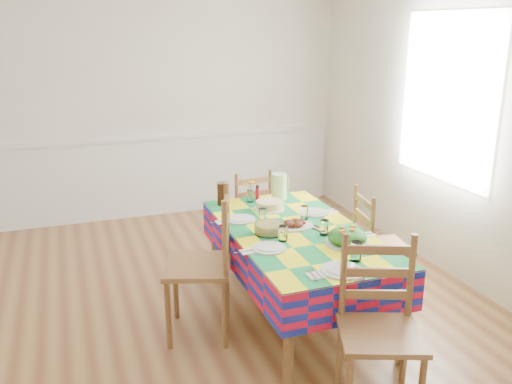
# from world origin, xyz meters

# --- Properties ---
(room) EXTENTS (4.58, 5.08, 2.78)m
(room) POSITION_xyz_m (0.00, 0.00, 1.35)
(room) COLOR brown
(room) RESTS_ON ground
(wainscot) EXTENTS (4.41, 0.06, 0.92)m
(wainscot) POSITION_xyz_m (0.00, 2.48, 0.49)
(wainscot) COLOR silver
(wainscot) RESTS_ON room
(window_right) EXTENTS (0.00, 1.40, 1.40)m
(window_right) POSITION_xyz_m (2.23, 0.30, 1.50)
(window_right) COLOR white
(window_right) RESTS_ON room
(dining_table) EXTENTS (0.94, 1.74, 0.68)m
(dining_table) POSITION_xyz_m (0.69, -0.13, 0.60)
(dining_table) COLOR brown
(dining_table) RESTS_ON room
(setting_near_head) EXTENTS (0.41, 0.28, 0.12)m
(setting_near_head) POSITION_xyz_m (0.72, -0.81, 0.70)
(setting_near_head) COLOR silver
(setting_near_head) RESTS_ON dining_table
(setting_left_near) EXTENTS (0.41, 0.25, 0.11)m
(setting_left_near) POSITION_xyz_m (0.43, -0.35, 0.70)
(setting_left_near) COLOR silver
(setting_left_near) RESTS_ON dining_table
(setting_left_far) EXTENTS (0.41, 0.24, 0.11)m
(setting_left_far) POSITION_xyz_m (0.42, 0.17, 0.70)
(setting_left_far) COLOR silver
(setting_left_far) RESTS_ON dining_table
(setting_right_near) EXTENTS (0.43, 0.25, 0.11)m
(setting_right_near) POSITION_xyz_m (0.93, -0.35, 0.70)
(setting_right_near) COLOR silver
(setting_right_near) RESTS_ON dining_table
(setting_right_far) EXTENTS (0.41, 0.24, 0.11)m
(setting_right_far) POSITION_xyz_m (0.93, 0.12, 0.70)
(setting_right_far) COLOR silver
(setting_right_far) RESTS_ON dining_table
(meat_platter) EXTENTS (0.28, 0.20, 0.06)m
(meat_platter) POSITION_xyz_m (0.70, -0.07, 0.70)
(meat_platter) COLOR silver
(meat_platter) RESTS_ON dining_table
(salad_platter) EXTENTS (0.29, 0.29, 0.12)m
(salad_platter) POSITION_xyz_m (0.90, -0.48, 0.72)
(salad_platter) COLOR silver
(salad_platter) RESTS_ON dining_table
(pasta_bowl) EXTENTS (0.21, 0.21, 0.07)m
(pasta_bowl) POSITION_xyz_m (0.48, -0.12, 0.72)
(pasta_bowl) COLOR white
(pasta_bowl) RESTS_ON dining_table
(cake) EXTENTS (0.25, 0.25, 0.07)m
(cake) POSITION_xyz_m (0.67, 0.36, 0.71)
(cake) COLOR silver
(cake) RESTS_ON dining_table
(serving_utensils) EXTENTS (0.11, 0.25, 0.01)m
(serving_utensils) POSITION_xyz_m (0.85, -0.20, 0.68)
(serving_utensils) COLOR black
(serving_utensils) RESTS_ON dining_table
(flower_vase) EXTENTS (0.12, 0.10, 0.19)m
(flower_vase) POSITION_xyz_m (0.59, 0.60, 0.75)
(flower_vase) COLOR white
(flower_vase) RESTS_ON dining_table
(hot_sauce) EXTENTS (0.03, 0.03, 0.14)m
(hot_sauce) POSITION_xyz_m (0.66, 0.60, 0.75)
(hot_sauce) COLOR #A80D1D
(hot_sauce) RESTS_ON dining_table
(green_pitcher) EXTENTS (0.13, 0.13, 0.22)m
(green_pitcher) POSITION_xyz_m (0.85, 0.60, 0.79)
(green_pitcher) COLOR #BCDE9D
(green_pitcher) RESTS_ON dining_table
(tea_pitcher) EXTENTS (0.09, 0.09, 0.19)m
(tea_pitcher) POSITION_xyz_m (0.36, 0.61, 0.77)
(tea_pitcher) COLOR black
(tea_pitcher) RESTS_ON dining_table
(name_card) EXTENTS (0.07, 0.02, 0.02)m
(name_card) POSITION_xyz_m (0.71, -0.98, 0.69)
(name_card) COLOR silver
(name_card) RESTS_ON dining_table
(chair_near) EXTENTS (0.56, 0.55, 0.99)m
(chair_near) POSITION_xyz_m (0.71, -1.22, 0.49)
(chair_near) COLOR brown
(chair_near) RESTS_ON room
(chair_far) EXTENTS (0.42, 0.40, 0.86)m
(chair_far) POSITION_xyz_m (0.70, 0.96, 0.43)
(chair_far) COLOR brown
(chair_far) RESTS_ON room
(chair_left) EXTENTS (0.56, 0.58, 1.04)m
(chair_left) POSITION_xyz_m (0.01, -0.15, 0.51)
(chair_left) COLOR brown
(chair_left) RESTS_ON room
(chair_right) EXTENTS (0.44, 0.46, 0.91)m
(chair_right) POSITION_xyz_m (1.38, -0.12, 0.45)
(chair_right) COLOR brown
(chair_right) RESTS_ON room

